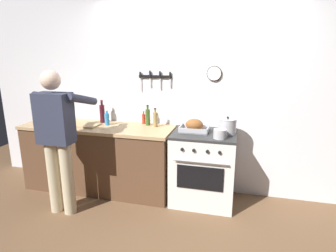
{
  "coord_description": "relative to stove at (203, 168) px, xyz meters",
  "views": [
    {
      "loc": [
        0.59,
        -2.25,
        1.83
      ],
      "look_at": [
        -0.2,
        0.85,
        0.99
      ],
      "focal_mm": 29.85,
      "sensor_mm": 36.0,
      "label": 1
    }
  ],
  "objects": [
    {
      "name": "ground_plane",
      "position": [
        -0.22,
        -0.99,
        -0.45
      ],
      "size": [
        8.0,
        8.0,
        0.0
      ],
      "primitive_type": "plane",
      "color": "brown"
    },
    {
      "name": "wall_back",
      "position": [
        -0.22,
        0.36,
        0.85
      ],
      "size": [
        6.0,
        0.13,
        2.6
      ],
      "color": "silver",
      "rests_on": "ground"
    },
    {
      "name": "counter_block",
      "position": [
        -1.43,
        0.0,
        0.01
      ],
      "size": [
        2.03,
        0.65,
        0.9
      ],
      "color": "brown",
      "rests_on": "ground"
    },
    {
      "name": "stove",
      "position": [
        0.0,
        0.0,
        0.0
      ],
      "size": [
        0.76,
        0.67,
        0.9
      ],
      "color": "white",
      "rests_on": "ground"
    },
    {
      "name": "person_cook",
      "position": [
        -1.57,
        -0.65,
        0.5
      ],
      "size": [
        0.51,
        0.63,
        1.66
      ],
      "rotation": [
        0.0,
        0.0,
        1.41
      ],
      "color": "#C6B793",
      "rests_on": "ground"
    },
    {
      "name": "roasting_pan",
      "position": [
        -0.13,
        0.03,
        0.52
      ],
      "size": [
        0.35,
        0.26,
        0.16
      ],
      "color": "#B7B7BC",
      "rests_on": "stove"
    },
    {
      "name": "stock_pot",
      "position": [
        0.26,
        0.03,
        0.54
      ],
      "size": [
        0.21,
        0.21,
        0.21
      ],
      "color": "#B7B7BC",
      "rests_on": "stove"
    },
    {
      "name": "saucepan",
      "position": [
        0.19,
        -0.18,
        0.5
      ],
      "size": [
        0.15,
        0.15,
        0.11
      ],
      "color": "#B7B7BC",
      "rests_on": "stove"
    },
    {
      "name": "cutting_board",
      "position": [
        -1.57,
        -0.05,
        0.46
      ],
      "size": [
        0.36,
        0.24,
        0.02
      ],
      "primitive_type": "cube",
      "color": "tan",
      "rests_on": "counter_block"
    },
    {
      "name": "bottle_vinegar",
      "position": [
        -0.66,
        0.13,
        0.55
      ],
      "size": [
        0.06,
        0.06,
        0.25
      ],
      "color": "#997F4C",
      "rests_on": "counter_block"
    },
    {
      "name": "bottle_hot_sauce",
      "position": [
        -0.86,
        0.25,
        0.52
      ],
      "size": [
        0.05,
        0.05,
        0.17
      ],
      "color": "red",
      "rests_on": "counter_block"
    },
    {
      "name": "bottle_wine_red",
      "position": [
        -1.43,
        0.17,
        0.58
      ],
      "size": [
        0.07,
        0.07,
        0.31
      ],
      "color": "#47141E",
      "rests_on": "counter_block"
    },
    {
      "name": "bottle_dish_soap",
      "position": [
        -1.31,
        0.06,
        0.53
      ],
      "size": [
        0.06,
        0.06,
        0.2
      ],
      "color": "#338CCC",
      "rests_on": "counter_block"
    },
    {
      "name": "bottle_olive_oil",
      "position": [
        -0.78,
        0.18,
        0.56
      ],
      "size": [
        0.06,
        0.06,
        0.27
      ],
      "color": "#385623",
      "rests_on": "counter_block"
    }
  ]
}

